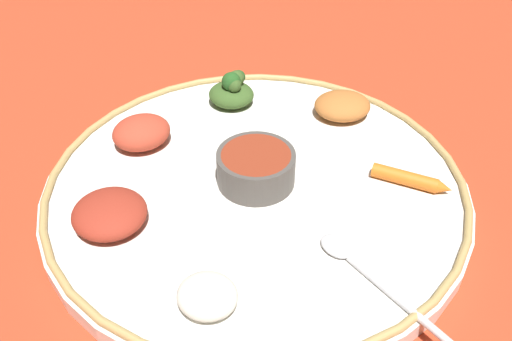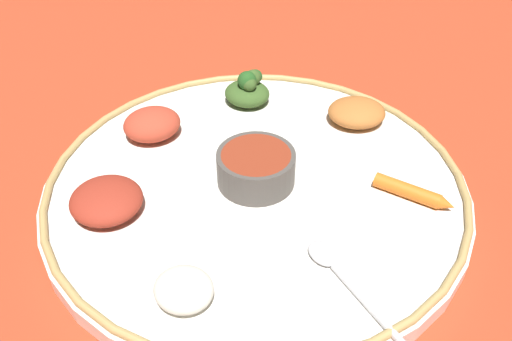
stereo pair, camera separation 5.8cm
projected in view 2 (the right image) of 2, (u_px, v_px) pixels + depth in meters
ground_plane at (256, 195)px, 0.60m from camera, size 2.40×2.40×0.00m
platter at (256, 188)px, 0.59m from camera, size 0.46×0.46×0.02m
platter_rim at (256, 179)px, 0.58m from camera, size 0.45×0.45×0.01m
center_bowl at (256, 167)px, 0.57m from camera, size 0.08×0.08×0.04m
spoon at (346, 279)px, 0.48m from camera, size 0.03×0.16×0.01m
greens_pile at (248, 90)px, 0.70m from camera, size 0.08×0.08×0.05m
carrot_near_spoon at (413, 193)px, 0.56m from camera, size 0.06×0.08×0.02m
mound_beet at (106, 200)px, 0.54m from camera, size 0.10×0.10×0.03m
mound_rice_white at (184, 289)px, 0.46m from camera, size 0.07×0.07×0.02m
mound_berbere_red at (152, 124)px, 0.64m from camera, size 0.07×0.06×0.03m
mound_chickpea at (357, 112)px, 0.67m from camera, size 0.09×0.08×0.03m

